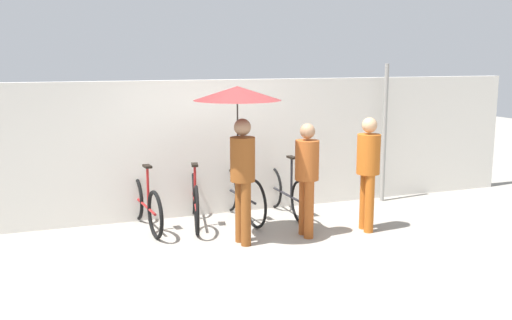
{
  "coord_description": "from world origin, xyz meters",
  "views": [
    {
      "loc": [
        -2.29,
        -6.29,
        2.4
      ],
      "look_at": [
        0.38,
        0.97,
        1.0
      ],
      "focal_mm": 40.0,
      "sensor_mm": 36.0,
      "label": 1
    }
  ],
  "objects": [
    {
      "name": "awning_pole",
      "position": [
        2.95,
        1.78,
        1.15
      ],
      "size": [
        0.07,
        0.07,
        2.3
      ],
      "color": "gray",
      "rests_on": "ground"
    },
    {
      "name": "parked_bicycle_3",
      "position": [
        1.07,
        1.52,
        0.36
      ],
      "size": [
        0.44,
        1.69,
        1.08
      ],
      "rotation": [
        0.0,
        0.0,
        1.59
      ],
      "color": "black",
      "rests_on": "ground"
    },
    {
      "name": "back_wall",
      "position": [
        0.0,
        2.03,
        1.03
      ],
      "size": [
        10.89,
        0.12,
        2.06
      ],
      "color": "silver",
      "rests_on": "ground"
    },
    {
      "name": "parked_bicycle_0",
      "position": [
        -1.07,
        1.58,
        0.35
      ],
      "size": [
        0.44,
        1.67,
        0.98
      ],
      "rotation": [
        0.0,
        0.0,
        1.67
      ],
      "color": "black",
      "rests_on": "ground"
    },
    {
      "name": "parked_bicycle_2",
      "position": [
        0.36,
        1.57,
        0.37
      ],
      "size": [
        0.44,
        1.72,
        0.99
      ],
      "rotation": [
        0.0,
        0.0,
        1.66
      ],
      "color": "black",
      "rests_on": "ground"
    },
    {
      "name": "pedestrian_trailing",
      "position": [
        1.82,
        0.41,
        0.93
      ],
      "size": [
        0.32,
        0.32,
        1.59
      ],
      "rotation": [
        0.0,
        0.0,
        -0.15
      ],
      "color": "#B25619",
      "rests_on": "ground"
    },
    {
      "name": "pedestrian_center",
      "position": [
        0.91,
        0.46,
        0.89
      ],
      "size": [
        0.32,
        0.32,
        1.54
      ],
      "rotation": [
        0.0,
        0.0,
        -0.03
      ],
      "color": "#9E4C1E",
      "rests_on": "ground"
    },
    {
      "name": "parked_bicycle_1",
      "position": [
        -0.35,
        1.56,
        0.37
      ],
      "size": [
        0.52,
        1.73,
        1.1
      ],
      "rotation": [
        0.0,
        0.0,
        1.37
      ],
      "color": "black",
      "rests_on": "ground"
    },
    {
      "name": "pedestrian_leading",
      "position": [
        -0.01,
        0.56,
        1.65
      ],
      "size": [
        1.12,
        1.12,
        2.04
      ],
      "rotation": [
        0.0,
        0.0,
        0.14
      ],
      "color": "brown",
      "rests_on": "ground"
    },
    {
      "name": "ground_plane",
      "position": [
        0.0,
        0.0,
        0.0
      ],
      "size": [
        30.0,
        30.0,
        0.0
      ],
      "primitive_type": "plane",
      "color": "gray"
    }
  ]
}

